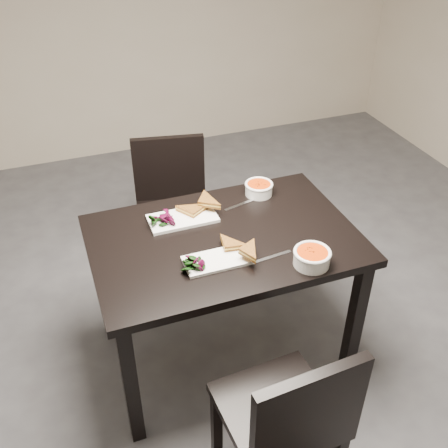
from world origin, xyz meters
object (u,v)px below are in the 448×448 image
at_px(table, 224,254).
at_px(plate_near, 217,260).
at_px(soup_bowl_far, 259,188).
at_px(chair_far, 172,202).
at_px(soup_bowl_near, 312,257).
at_px(plate_far, 183,218).
at_px(chair_near, 289,418).

bearing_deg(table, plate_near, -119.36).
height_order(table, soup_bowl_far, soup_bowl_far).
bearing_deg(chair_far, table, -75.74).
relative_size(chair_far, plate_near, 2.99).
bearing_deg(soup_bowl_near, plate_far, 129.55).
xyz_separation_m(table, soup_bowl_near, (0.28, -0.31, 0.14)).
distance_m(soup_bowl_near, plate_far, 0.65).
xyz_separation_m(chair_far, soup_bowl_far, (0.34, -0.49, 0.30)).
distance_m(table, chair_near, 0.80).
bearing_deg(soup_bowl_near, table, 131.86).
bearing_deg(plate_far, table, -54.50).
height_order(table, plate_far, plate_far).
bearing_deg(plate_far, plate_near, -81.95).
distance_m(chair_near, plate_far, 1.02).
bearing_deg(table, plate_far, 125.50).
distance_m(plate_near, soup_bowl_far, 0.58).
relative_size(table, plate_near, 4.22).
bearing_deg(chair_far, plate_near, -81.77).
relative_size(table, chair_near, 1.41).
xyz_separation_m(table, plate_far, (-0.14, 0.19, 0.11)).
height_order(chair_far, plate_near, chair_far).
relative_size(soup_bowl_near, plate_far, 0.50).
xyz_separation_m(plate_near, soup_bowl_far, (0.38, 0.44, 0.03)).
relative_size(chair_near, plate_far, 2.64).
relative_size(chair_near, soup_bowl_far, 5.92).
distance_m(plate_far, soup_bowl_far, 0.44).
bearing_deg(table, soup_bowl_near, -48.14).
height_order(soup_bowl_near, soup_bowl_far, soup_bowl_near).
distance_m(chair_far, plate_far, 0.64).
distance_m(table, chair_far, 0.79).
height_order(plate_near, plate_far, plate_far).
xyz_separation_m(chair_near, soup_bowl_near, (0.31, 0.48, 0.31)).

